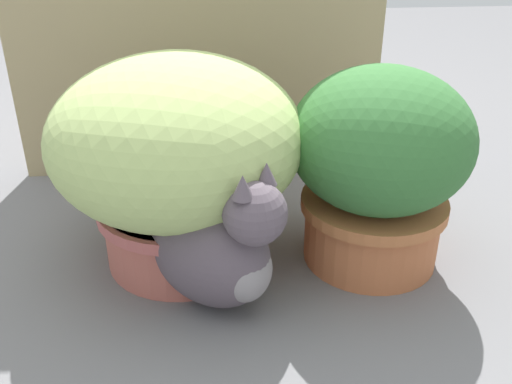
% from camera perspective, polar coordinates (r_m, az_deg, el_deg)
% --- Properties ---
extents(ground_plane, '(6.00, 6.00, 0.00)m').
position_cam_1_polar(ground_plane, '(1.16, -5.44, -9.25)').
color(ground_plane, slate).
extents(grass_planter, '(0.50, 0.50, 0.43)m').
position_cam_1_polar(grass_planter, '(1.13, -7.82, 3.78)').
color(grass_planter, '#B96153').
rests_on(grass_planter, ground).
extents(leafy_planter, '(0.36, 0.36, 0.41)m').
position_cam_1_polar(leafy_planter, '(1.15, 12.09, 2.85)').
color(leafy_planter, '#BA673D').
rests_on(leafy_planter, ground).
extents(cat, '(0.31, 0.34, 0.32)m').
position_cam_1_polar(cat, '(1.05, -4.07, -5.45)').
color(cat, '#574C55').
rests_on(cat, ground).
extents(mushroom_ornament_red, '(0.10, 0.10, 0.15)m').
position_cam_1_polar(mushroom_ornament_red, '(1.10, -1.70, -4.54)').
color(mushroom_ornament_red, silver).
rests_on(mushroom_ornament_red, ground).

